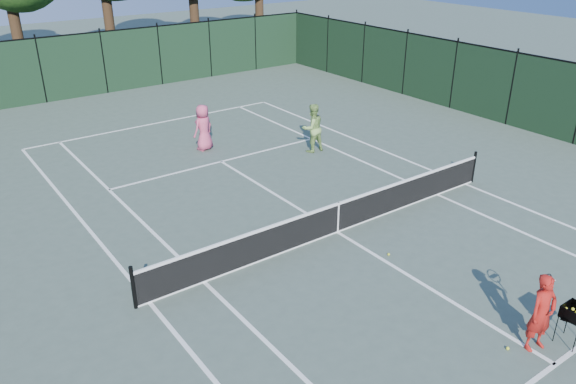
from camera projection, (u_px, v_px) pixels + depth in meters
ground at (337, 232)px, 15.40m from camera, size 90.00×90.00×0.00m
sideline_doubles_left at (150, 302)px, 12.49m from camera, size 0.10×23.77×0.01m
sideline_doubles_right at (465, 184)px, 18.31m from camera, size 0.10×23.77×0.01m
sideline_singles_left at (204, 282)px, 13.21m from camera, size 0.10×23.77×0.01m
sideline_singles_right at (437, 195)px, 17.59m from camera, size 0.10×23.77×0.01m
baseline_far at (158, 123)px, 24.12m from camera, size 10.97×0.10×0.01m
service_line_near at (555, 364)px, 10.70m from camera, size 8.23×0.10×0.01m
service_line_far at (221, 161)px, 20.10m from camera, size 8.23×0.10×0.01m
center_service_line at (337, 232)px, 15.40m from camera, size 0.10×12.80×0.01m
tennis_net at (338, 217)px, 15.20m from camera, size 11.69×0.09×1.06m
fence_far at (104, 63)px, 27.97m from camera, size 24.00×0.05×3.00m
coach at (542, 313)px, 10.81m from camera, size 0.99×0.56×1.66m
player_pink at (203, 127)px, 20.85m from camera, size 0.97×0.78×1.73m
player_green at (312, 128)px, 20.68m from camera, size 0.93×0.76×1.81m
ball_hopper at (576, 313)px, 10.98m from camera, size 0.59×0.59×0.87m
loose_ball_near_cart at (508, 348)px, 11.07m from camera, size 0.07×0.07×0.07m
loose_ball_midcourt at (389, 254)px, 14.28m from camera, size 0.07×0.07×0.07m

